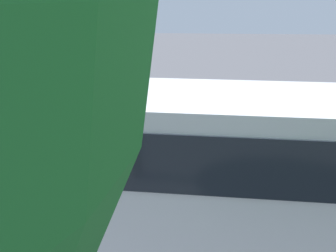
% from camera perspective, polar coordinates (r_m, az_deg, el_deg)
% --- Properties ---
extents(ground_plane, '(80.00, 80.00, 0.00)m').
position_cam_1_polar(ground_plane, '(12.50, 2.07, -4.47)').
color(ground_plane, '#4C4C51').
extents(tour_bus, '(9.68, 2.95, 3.25)m').
position_cam_1_polar(tour_bus, '(7.60, 1.30, -6.95)').
color(tour_bus, silver).
rests_on(tour_bus, ground_plane).
extents(spectator_far_left, '(0.58, 0.36, 1.66)m').
position_cam_1_polar(spectator_far_left, '(10.79, 6.42, -2.87)').
color(spectator_far_left, black).
rests_on(spectator_far_left, ground_plane).
extents(spectator_left, '(0.57, 0.32, 1.82)m').
position_cam_1_polar(spectator_left, '(10.70, 0.33, -2.28)').
color(spectator_left, '#473823').
rests_on(spectator_left, ground_plane).
extents(spectator_centre, '(0.58, 0.35, 1.79)m').
position_cam_1_polar(spectator_centre, '(10.73, -6.03, -2.45)').
color(spectator_centre, black).
rests_on(spectator_centre, ground_plane).
extents(parked_motorcycle_silver, '(2.05, 0.58, 0.99)m').
position_cam_1_polar(parked_motorcycle_silver, '(10.09, 8.03, -7.63)').
color(parked_motorcycle_silver, black).
rests_on(parked_motorcycle_silver, ground_plane).
extents(stunt_motorcycle, '(1.87, 1.06, 1.75)m').
position_cam_1_polar(stunt_motorcycle, '(14.06, -2.72, 2.63)').
color(stunt_motorcycle, black).
rests_on(stunt_motorcycle, ground_plane).
extents(traffic_cone, '(0.34, 0.34, 0.63)m').
position_cam_1_polar(traffic_cone, '(14.66, 4.91, 0.33)').
color(traffic_cone, orange).
rests_on(traffic_cone, ground_plane).
extents(bay_line_b, '(0.24, 3.65, 0.01)m').
position_cam_1_polar(bay_line_b, '(13.07, 14.66, -4.03)').
color(bay_line_b, white).
rests_on(bay_line_b, ground_plane).
extents(bay_line_c, '(0.27, 4.42, 0.01)m').
position_cam_1_polar(bay_line_c, '(12.85, 3.22, -3.81)').
color(bay_line_c, white).
rests_on(bay_line_c, ground_plane).
extents(bay_line_d, '(0.26, 4.21, 0.01)m').
position_cam_1_polar(bay_line_d, '(13.15, -8.14, -3.44)').
color(bay_line_d, white).
rests_on(bay_line_d, ground_plane).
extents(bay_line_e, '(0.28, 4.68, 0.01)m').
position_cam_1_polar(bay_line_e, '(13.92, -18.60, -2.98)').
color(bay_line_e, white).
rests_on(bay_line_e, ground_plane).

